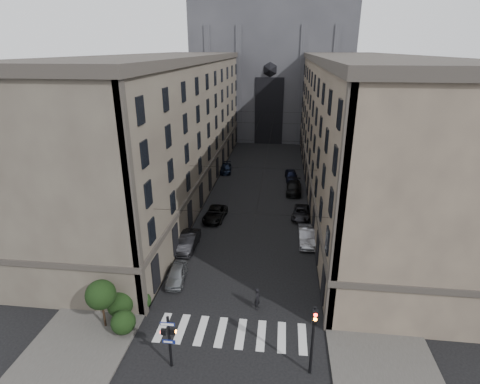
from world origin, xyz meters
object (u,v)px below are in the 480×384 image
at_px(car_right_far, 291,175).
at_px(traffic_light_right, 313,333).
at_px(car_left_midfar, 215,214).
at_px(car_left_far, 226,168).
at_px(car_left_midnear, 188,242).
at_px(car_right_midfar, 294,188).
at_px(gothic_tower, 272,57).
at_px(pedestrian_signal_left, 169,338).
at_px(pedestrian, 257,299).
at_px(car_right_near, 307,236).
at_px(car_left_near, 177,274).
at_px(car_right_midnear, 301,213).

bearing_deg(car_right_far, traffic_light_right, -93.60).
relative_size(car_left_midfar, car_left_far, 1.09).
relative_size(car_left_midnear, car_right_midfar, 0.93).
bearing_deg(traffic_light_right, gothic_tower, 94.38).
height_order(traffic_light_right, car_right_far, traffic_light_right).
xyz_separation_m(traffic_light_right, car_right_far, (-0.80, 38.17, -2.50)).
bearing_deg(pedestrian_signal_left, pedestrian, 51.06).
xyz_separation_m(car_left_far, car_right_near, (12.40, -23.33, 0.13)).
relative_size(car_left_near, pedestrian, 2.08).
distance_m(gothic_tower, traffic_light_right, 74.67).
relative_size(car_left_near, car_right_far, 0.86).
bearing_deg(pedestrian, pedestrian_signal_left, 158.56).
bearing_deg(car_left_near, car_left_far, 86.27).
height_order(traffic_light_right, car_left_far, traffic_light_right).
bearing_deg(gothic_tower, car_left_midnear, -96.09).
bearing_deg(car_left_far, car_right_far, -19.92).
relative_size(traffic_light_right, car_left_far, 1.14).
bearing_deg(car_right_far, gothic_tower, 93.03).
bearing_deg(car_right_far, car_left_near, -114.77).
bearing_deg(car_right_far, pedestrian, -100.26).
xyz_separation_m(gothic_tower, car_right_near, (6.20, -55.38, -17.01)).
distance_m(pedestrian_signal_left, pedestrian, 8.47).
relative_size(pedestrian_signal_left, car_right_far, 0.86).
bearing_deg(gothic_tower, car_right_midfar, -82.82).
distance_m(gothic_tower, car_left_far, 36.87).
distance_m(car_left_far, pedestrian, 35.80).
bearing_deg(traffic_light_right, pedestrian_signal_left, -177.36).
height_order(car_right_midnear, car_right_midfar, car_right_midfar).
xyz_separation_m(car_left_midfar, car_right_far, (9.48, 15.80, 0.10)).
distance_m(car_left_midnear, car_right_far, 25.71).
distance_m(car_left_far, car_right_midfar, 14.11).
xyz_separation_m(gothic_tower, pedestrian_signal_left, (-3.51, -73.46, -15.48)).
bearing_deg(car_left_midnear, car_right_midnear, 37.92).
bearing_deg(gothic_tower, car_right_midnear, -83.13).
height_order(car_right_near, car_right_midfar, car_right_near).
bearing_deg(car_left_midfar, pedestrian_signal_left, -82.78).
bearing_deg(pedestrian, car_right_near, -3.59).
bearing_deg(traffic_light_right, pedestrian, 122.43).
height_order(gothic_tower, pedestrian, gothic_tower).
distance_m(car_right_midnear, pedestrian, 18.49).
bearing_deg(car_right_near, car_right_midfar, 93.06).
height_order(gothic_tower, car_left_far, gothic_tower).
xyz_separation_m(gothic_tower, car_left_near, (-5.78, -63.97, -17.12)).
height_order(car_left_far, car_right_midfar, car_right_midfar).
bearing_deg(car_left_midnear, car_right_near, 13.16).
bearing_deg(car_right_near, gothic_tower, 95.22).
xyz_separation_m(car_left_near, car_right_midfar, (10.88, 23.48, 0.08)).
bearing_deg(car_right_midnear, car_left_midnear, -135.15).
bearing_deg(traffic_light_right, car_left_midfar, 114.67).
xyz_separation_m(car_right_midnear, car_right_far, (-1.10, 14.08, 0.14)).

